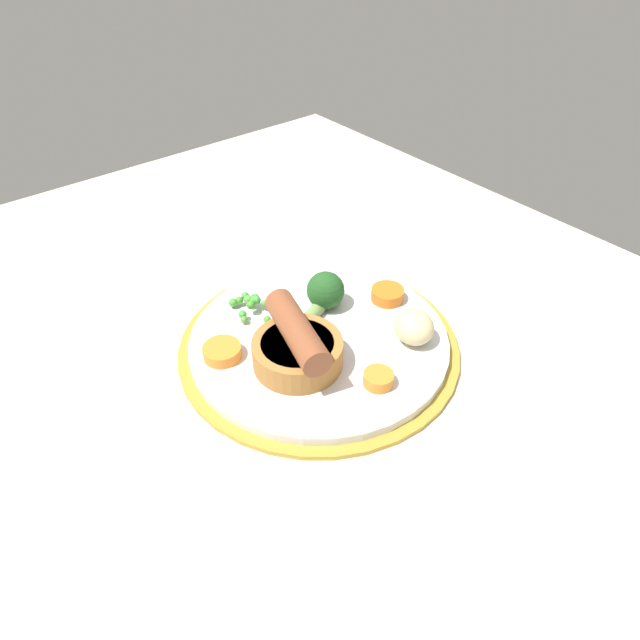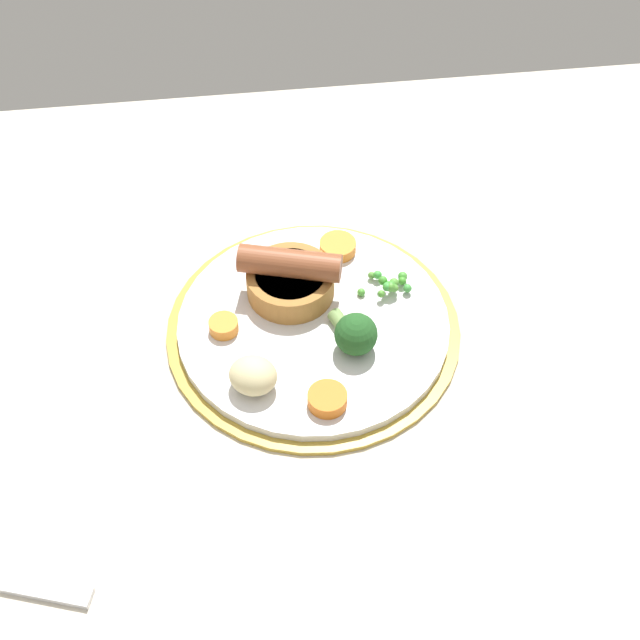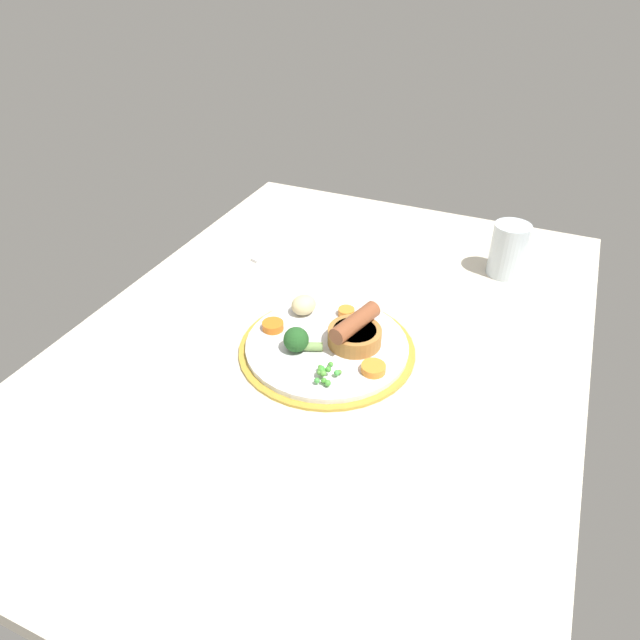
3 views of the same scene
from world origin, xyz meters
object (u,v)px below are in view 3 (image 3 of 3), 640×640
at_px(carrot_slice_4, 373,368).
at_px(carrot_slice_0, 346,312).
at_px(broccoli_floret_near, 297,340).
at_px(dinner_plate, 327,347).
at_px(potato_chunk_0, 304,305).
at_px(pea_pile, 325,373).
at_px(carrot_slice_2, 273,326).
at_px(fork, 285,245).
at_px(drinking_glass, 508,250).
at_px(sausage_pudding, 355,332).

bearing_deg(carrot_slice_4, carrot_slice_0, 36.85).
distance_m(broccoli_floret_near, carrot_slice_0, 0.12).
xyz_separation_m(dinner_plate, potato_chunk_0, (0.06, 0.07, 0.02)).
bearing_deg(pea_pile, carrot_slice_2, 58.42).
relative_size(carrot_slice_2, fork, 0.19).
distance_m(carrot_slice_0, carrot_slice_4, 0.15).
distance_m(dinner_plate, broccoli_floret_near, 0.06).
height_order(dinner_plate, fork, dinner_plate).
distance_m(pea_pile, drinking_glass, 0.47).
xyz_separation_m(potato_chunk_0, carrot_slice_0, (0.02, -0.07, -0.01)).
xyz_separation_m(carrot_slice_2, carrot_slice_4, (-0.03, -0.18, -0.00)).
relative_size(sausage_pudding, carrot_slice_0, 3.65).
distance_m(pea_pile, potato_chunk_0, 0.17).
height_order(sausage_pudding, pea_pile, sausage_pudding).
xyz_separation_m(carrot_slice_2, drinking_glass, (0.36, -0.31, 0.03)).
height_order(pea_pile, broccoli_floret_near, broccoli_floret_near).
distance_m(pea_pile, fork, 0.44).
xyz_separation_m(fork, drinking_glass, (0.07, -0.44, 0.05)).
height_order(potato_chunk_0, carrot_slice_0, potato_chunk_0).
bearing_deg(dinner_plate, potato_chunk_0, 48.24).
height_order(carrot_slice_2, drinking_glass, drinking_glass).
relative_size(carrot_slice_0, carrot_slice_2, 0.79).
bearing_deg(potato_chunk_0, carrot_slice_0, -71.52).
relative_size(pea_pile, drinking_glass, 0.52).
bearing_deg(pea_pile, fork, 34.07).
height_order(dinner_plate, drinking_glass, drinking_glass).
bearing_deg(pea_pile, sausage_pudding, -6.01).
relative_size(dinner_plate, potato_chunk_0, 6.47).
distance_m(dinner_plate, drinking_glass, 0.42).
bearing_deg(sausage_pudding, carrot_slice_2, -66.40).
distance_m(broccoli_floret_near, fork, 0.37).
height_order(pea_pile, carrot_slice_0, pea_pile).
xyz_separation_m(pea_pile, carrot_slice_2, (0.08, 0.12, -0.00)).
distance_m(broccoli_floret_near, carrot_slice_2, 0.07).
relative_size(sausage_pudding, carrot_slice_2, 2.88).
height_order(carrot_slice_2, fork, carrot_slice_2).
xyz_separation_m(potato_chunk_0, carrot_slice_2, (-0.06, 0.03, -0.01)).
xyz_separation_m(sausage_pudding, pea_pile, (-0.09, 0.01, -0.01)).
height_order(broccoli_floret_near, potato_chunk_0, broccoli_floret_near).
bearing_deg(potato_chunk_0, carrot_slice_4, -121.52).
xyz_separation_m(broccoli_floret_near, carrot_slice_0, (0.12, -0.03, -0.01)).
bearing_deg(carrot_slice_2, broccoli_floret_near, -118.61).
height_order(pea_pile, carrot_slice_4, pea_pile).
bearing_deg(fork, pea_pile, -127.80).
distance_m(dinner_plate, sausage_pudding, 0.05).
xyz_separation_m(carrot_slice_0, carrot_slice_2, (-0.09, 0.09, 0.00)).
relative_size(sausage_pudding, potato_chunk_0, 2.33).
bearing_deg(potato_chunk_0, carrot_slice_2, 156.99).
bearing_deg(potato_chunk_0, pea_pile, -144.71).
xyz_separation_m(carrot_slice_2, fork, (0.29, 0.12, -0.02)).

